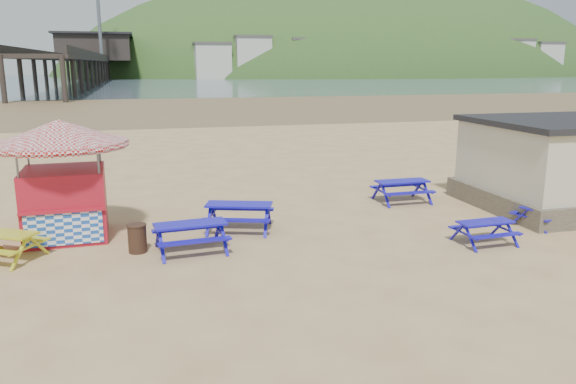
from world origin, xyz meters
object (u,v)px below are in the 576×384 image
object	(u,v)px
picnic_table_yellow	(5,246)
litter_bin	(137,238)
picnic_table_blue_b	(402,191)
picnic_table_blue_a	(239,217)
ice_cream_kiosk	(62,164)

from	to	relation	value
picnic_table_yellow	litter_bin	world-z (taller)	litter_bin
picnic_table_blue_b	litter_bin	distance (m)	10.12
picnic_table_blue_b	picnic_table_yellow	size ratio (longest dim) A/B	0.87
picnic_table_blue_b	picnic_table_yellow	bearing A→B (deg)	-166.73
picnic_table_blue_a	litter_bin	xyz separation A→B (m)	(-3.05, -1.37, -0.02)
picnic_table_blue_a	litter_bin	bearing A→B (deg)	-137.47
ice_cream_kiosk	picnic_table_yellow	bearing A→B (deg)	-131.29
picnic_table_blue_a	picnic_table_yellow	world-z (taller)	picnic_table_blue_a
litter_bin	ice_cream_kiosk	bearing A→B (deg)	135.62
picnic_table_blue_b	picnic_table_yellow	distance (m)	13.27
ice_cream_kiosk	litter_bin	distance (m)	3.33
litter_bin	picnic_table_yellow	bearing A→B (deg)	175.55
picnic_table_yellow	picnic_table_blue_b	bearing A→B (deg)	44.50
picnic_table_blue_a	ice_cream_kiosk	distance (m)	5.39
picnic_table_blue_a	picnic_table_blue_b	size ratio (longest dim) A/B	1.24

